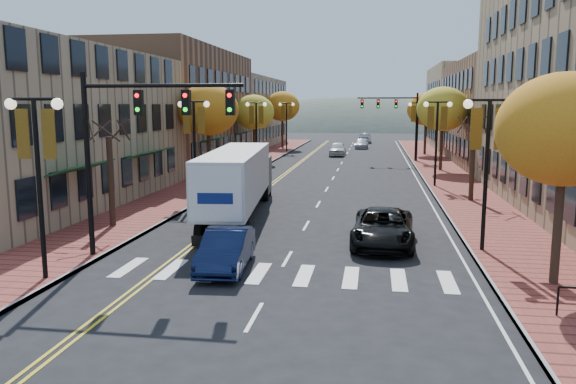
% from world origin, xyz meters
% --- Properties ---
extents(ground, '(200.00, 200.00, 0.00)m').
position_xyz_m(ground, '(0.00, 0.00, 0.00)').
color(ground, black).
rests_on(ground, ground).
extents(sidewalk_left, '(4.00, 85.00, 0.15)m').
position_xyz_m(sidewalk_left, '(-9.00, 32.50, 0.07)').
color(sidewalk_left, brown).
rests_on(sidewalk_left, ground).
extents(sidewalk_right, '(4.00, 85.00, 0.15)m').
position_xyz_m(sidewalk_right, '(9.00, 32.50, 0.07)').
color(sidewalk_right, brown).
rests_on(sidewalk_right, ground).
extents(building_left_near, '(12.00, 22.00, 9.00)m').
position_xyz_m(building_left_near, '(-17.00, 13.00, 4.50)').
color(building_left_near, '#9E8966').
rests_on(building_left_near, ground).
extents(building_left_mid, '(12.00, 24.00, 11.00)m').
position_xyz_m(building_left_mid, '(-17.00, 36.00, 5.50)').
color(building_left_mid, brown).
rests_on(building_left_mid, ground).
extents(building_left_far, '(12.00, 26.00, 9.50)m').
position_xyz_m(building_left_far, '(-17.00, 61.00, 4.75)').
color(building_left_far, '#9E8966').
rests_on(building_left_far, ground).
extents(building_right_mid, '(15.00, 24.00, 10.00)m').
position_xyz_m(building_right_mid, '(18.50, 42.00, 5.00)').
color(building_right_mid, brown).
rests_on(building_right_mid, ground).
extents(building_right_far, '(15.00, 20.00, 11.00)m').
position_xyz_m(building_right_far, '(18.50, 64.00, 5.50)').
color(building_right_far, '#9E8966').
rests_on(building_right_far, ground).
extents(tree_left_a, '(0.28, 0.28, 4.20)m').
position_xyz_m(tree_left_a, '(-9.00, 8.00, 2.25)').
color(tree_left_a, '#382619').
rests_on(tree_left_a, sidewalk_left).
extents(tree_left_b, '(4.48, 4.48, 7.21)m').
position_xyz_m(tree_left_b, '(-9.00, 24.00, 5.45)').
color(tree_left_b, '#382619').
rests_on(tree_left_b, sidewalk_left).
extents(tree_left_c, '(4.16, 4.16, 6.69)m').
position_xyz_m(tree_left_c, '(-9.00, 40.00, 5.05)').
color(tree_left_c, '#382619').
rests_on(tree_left_c, sidewalk_left).
extents(tree_left_d, '(4.61, 4.61, 7.42)m').
position_xyz_m(tree_left_d, '(-9.00, 58.00, 5.60)').
color(tree_left_d, '#382619').
rests_on(tree_left_d, sidewalk_left).
extents(tree_right_a, '(4.16, 4.16, 6.69)m').
position_xyz_m(tree_right_a, '(9.00, 2.00, 5.05)').
color(tree_right_a, '#382619').
rests_on(tree_right_a, sidewalk_right).
extents(tree_right_b, '(0.28, 0.28, 4.20)m').
position_xyz_m(tree_right_b, '(9.00, 18.00, 2.25)').
color(tree_right_b, '#382619').
rests_on(tree_right_b, sidewalk_right).
extents(tree_right_c, '(4.48, 4.48, 7.21)m').
position_xyz_m(tree_right_c, '(9.00, 34.00, 5.45)').
color(tree_right_c, '#382619').
rests_on(tree_right_c, sidewalk_right).
extents(tree_right_d, '(4.35, 4.35, 7.00)m').
position_xyz_m(tree_right_d, '(9.00, 50.00, 5.29)').
color(tree_right_d, '#382619').
rests_on(tree_right_d, sidewalk_right).
extents(lamp_left_a, '(1.96, 0.36, 6.05)m').
position_xyz_m(lamp_left_a, '(-7.50, 0.00, 4.29)').
color(lamp_left_a, black).
rests_on(lamp_left_a, ground).
extents(lamp_left_b, '(1.96, 0.36, 6.05)m').
position_xyz_m(lamp_left_b, '(-7.50, 16.00, 4.29)').
color(lamp_left_b, black).
rests_on(lamp_left_b, ground).
extents(lamp_left_c, '(1.96, 0.36, 6.05)m').
position_xyz_m(lamp_left_c, '(-7.50, 34.00, 4.29)').
color(lamp_left_c, black).
rests_on(lamp_left_c, ground).
extents(lamp_left_d, '(1.96, 0.36, 6.05)m').
position_xyz_m(lamp_left_d, '(-7.50, 52.00, 4.29)').
color(lamp_left_d, black).
rests_on(lamp_left_d, ground).
extents(lamp_right_a, '(1.96, 0.36, 6.05)m').
position_xyz_m(lamp_right_a, '(7.50, 6.00, 4.29)').
color(lamp_right_a, black).
rests_on(lamp_right_a, ground).
extents(lamp_right_b, '(1.96, 0.36, 6.05)m').
position_xyz_m(lamp_right_b, '(7.50, 24.00, 4.29)').
color(lamp_right_b, black).
rests_on(lamp_right_b, ground).
extents(lamp_right_c, '(1.96, 0.36, 6.05)m').
position_xyz_m(lamp_right_c, '(7.50, 42.00, 4.29)').
color(lamp_right_c, black).
rests_on(lamp_right_c, ground).
extents(traffic_mast_near, '(6.10, 0.35, 7.00)m').
position_xyz_m(traffic_mast_near, '(-5.48, 3.00, 4.92)').
color(traffic_mast_near, black).
rests_on(traffic_mast_near, ground).
extents(traffic_mast_far, '(6.10, 0.34, 7.00)m').
position_xyz_m(traffic_mast_far, '(5.48, 42.00, 4.92)').
color(traffic_mast_far, black).
rests_on(traffic_mast_far, ground).
extents(semi_truck, '(3.72, 14.44, 3.57)m').
position_xyz_m(semi_truck, '(-3.72, 11.70, 2.09)').
color(semi_truck, black).
rests_on(semi_truck, ground).
extents(navy_sedan, '(1.82, 4.43, 1.43)m').
position_xyz_m(navy_sedan, '(-1.96, 2.36, 0.71)').
color(navy_sedan, '#0D1535').
rests_on(navy_sedan, ground).
extents(black_suv, '(2.69, 5.49, 1.50)m').
position_xyz_m(black_suv, '(3.63, 6.71, 0.75)').
color(black_suv, black).
rests_on(black_suv, ground).
extents(car_far_white, '(1.98, 4.68, 1.58)m').
position_xyz_m(car_far_white, '(-0.96, 48.06, 0.79)').
color(car_far_white, silver).
rests_on(car_far_white, ground).
extents(car_far_silver, '(1.79, 4.24, 1.22)m').
position_xyz_m(car_far_silver, '(1.53, 59.38, 0.61)').
color(car_far_silver, '#A8A9B0').
rests_on(car_far_silver, ground).
extents(car_far_oncoming, '(1.85, 4.47, 1.44)m').
position_xyz_m(car_far_oncoming, '(1.82, 70.95, 0.72)').
color(car_far_oncoming, '#95969B').
rests_on(car_far_oncoming, ground).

